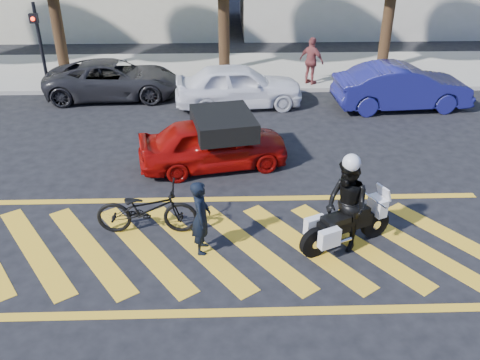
{
  "coord_description": "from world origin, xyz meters",
  "views": [
    {
      "loc": [
        0.02,
        -8.46,
        6.24
      ],
      "look_at": [
        0.3,
        0.94,
        1.05
      ],
      "focal_mm": 38.0,
      "sensor_mm": 36.0,
      "label": 1
    }
  ],
  "objects_px": {
    "officer_bike": "(201,217)",
    "red_convertible": "(213,143)",
    "officer_moto": "(346,206)",
    "parked_right": "(402,87)",
    "bicycle": "(147,209)",
    "police_motorcycle": "(345,225)",
    "parked_mid_left": "(114,79)",
    "parked_mid_right": "(239,86)"
  },
  "relations": [
    {
      "from": "officer_bike",
      "to": "red_convertible",
      "type": "distance_m",
      "value": 3.73
    },
    {
      "from": "officer_moto",
      "to": "parked_right",
      "type": "height_order",
      "value": "officer_moto"
    },
    {
      "from": "officer_bike",
      "to": "parked_right",
      "type": "distance_m",
      "value": 10.19
    },
    {
      "from": "bicycle",
      "to": "officer_moto",
      "type": "distance_m",
      "value": 4.11
    },
    {
      "from": "police_motorcycle",
      "to": "parked_mid_left",
      "type": "distance_m",
      "value": 11.21
    },
    {
      "from": "bicycle",
      "to": "parked_mid_left",
      "type": "bearing_deg",
      "value": 15.88
    },
    {
      "from": "red_convertible",
      "to": "parked_mid_left",
      "type": "relative_size",
      "value": 0.82
    },
    {
      "from": "bicycle",
      "to": "police_motorcycle",
      "type": "bearing_deg",
      "value": -98.16
    },
    {
      "from": "bicycle",
      "to": "police_motorcycle",
      "type": "distance_m",
      "value": 4.11
    },
    {
      "from": "police_motorcycle",
      "to": "officer_moto",
      "type": "xyz_separation_m",
      "value": [
        -0.02,
        0.01,
        0.45
      ]
    },
    {
      "from": "parked_mid_right",
      "to": "parked_right",
      "type": "height_order",
      "value": "parked_right"
    },
    {
      "from": "parked_right",
      "to": "red_convertible",
      "type": "bearing_deg",
      "value": 119.63
    },
    {
      "from": "red_convertible",
      "to": "officer_bike",
      "type": "bearing_deg",
      "value": 166.13
    },
    {
      "from": "officer_moto",
      "to": "red_convertible",
      "type": "height_order",
      "value": "officer_moto"
    },
    {
      "from": "police_motorcycle",
      "to": "officer_moto",
      "type": "distance_m",
      "value": 0.45
    },
    {
      "from": "red_convertible",
      "to": "parked_mid_left",
      "type": "distance_m",
      "value": 6.65
    },
    {
      "from": "red_convertible",
      "to": "parked_mid_left",
      "type": "xyz_separation_m",
      "value": [
        -3.64,
        5.56,
        -0.01
      ]
    },
    {
      "from": "officer_bike",
      "to": "parked_mid_left",
      "type": "distance_m",
      "value": 9.91
    },
    {
      "from": "bicycle",
      "to": "police_motorcycle",
      "type": "height_order",
      "value": "bicycle"
    },
    {
      "from": "officer_moto",
      "to": "parked_right",
      "type": "relative_size",
      "value": 0.43
    },
    {
      "from": "officer_moto",
      "to": "police_motorcycle",
      "type": "bearing_deg",
      "value": 25.45
    },
    {
      "from": "officer_bike",
      "to": "parked_right",
      "type": "height_order",
      "value": "officer_bike"
    },
    {
      "from": "parked_mid_right",
      "to": "police_motorcycle",
      "type": "bearing_deg",
      "value": -172.32
    },
    {
      "from": "bicycle",
      "to": "parked_right",
      "type": "relative_size",
      "value": 0.47
    },
    {
      "from": "parked_mid_right",
      "to": "officer_moto",
      "type": "bearing_deg",
      "value": -172.42
    },
    {
      "from": "red_convertible",
      "to": "parked_mid_left",
      "type": "bearing_deg",
      "value": 22.11
    },
    {
      "from": "police_motorcycle",
      "to": "parked_mid_right",
      "type": "relative_size",
      "value": 0.46
    },
    {
      "from": "officer_moto",
      "to": "parked_mid_right",
      "type": "xyz_separation_m",
      "value": [
        -1.9,
        8.16,
        -0.23
      ]
    },
    {
      "from": "officer_moto",
      "to": "red_convertible",
      "type": "distance_m",
      "value": 4.55
    },
    {
      "from": "officer_moto",
      "to": "parked_mid_left",
      "type": "bearing_deg",
      "value": -170.51
    },
    {
      "from": "officer_bike",
      "to": "red_convertible",
      "type": "xyz_separation_m",
      "value": [
        0.18,
        3.73,
        -0.13
      ]
    },
    {
      "from": "officer_bike",
      "to": "bicycle",
      "type": "height_order",
      "value": "officer_bike"
    },
    {
      "from": "bicycle",
      "to": "officer_moto",
      "type": "bearing_deg",
      "value": -98.0
    },
    {
      "from": "police_motorcycle",
      "to": "red_convertible",
      "type": "xyz_separation_m",
      "value": [
        -2.7,
        3.68,
        0.15
      ]
    },
    {
      "from": "officer_bike",
      "to": "officer_moto",
      "type": "relative_size",
      "value": 0.82
    },
    {
      "from": "officer_moto",
      "to": "officer_bike",
      "type": "bearing_deg",
      "value": -113.64
    },
    {
      "from": "parked_mid_right",
      "to": "bicycle",
      "type": "bearing_deg",
      "value": 158.59
    },
    {
      "from": "bicycle",
      "to": "parked_mid_right",
      "type": "xyz_separation_m",
      "value": [
        2.14,
        7.52,
        0.17
      ]
    },
    {
      "from": "officer_bike",
      "to": "police_motorcycle",
      "type": "bearing_deg",
      "value": -87.4
    },
    {
      "from": "bicycle",
      "to": "parked_right",
      "type": "distance_m",
      "value": 10.48
    },
    {
      "from": "parked_mid_right",
      "to": "parked_right",
      "type": "xyz_separation_m",
      "value": [
        5.48,
        -0.34,
        0.01
      ]
    },
    {
      "from": "parked_right",
      "to": "bicycle",
      "type": "bearing_deg",
      "value": 129.34
    }
  ]
}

